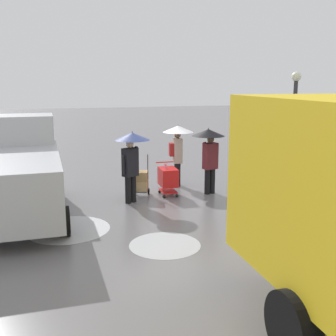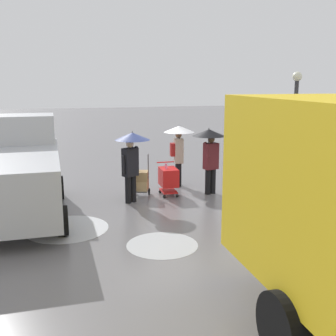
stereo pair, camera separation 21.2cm
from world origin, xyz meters
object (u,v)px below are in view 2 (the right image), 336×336
shopping_cart_vendor (168,178)px  street_lamp (294,123)px  cargo_van_parked_right (21,173)px  pedestrian_white_side (131,150)px  pedestrian_pink_side (179,141)px  hand_dolly_boxes (140,181)px  pedestrian_black_side (210,146)px

shopping_cart_vendor → street_lamp: size_ratio=0.27×
cargo_van_parked_right → pedestrian_white_side: size_ratio=2.49×
pedestrian_pink_side → hand_dolly_boxes: bearing=32.4°
pedestrian_white_side → shopping_cart_vendor: bearing=-160.8°
cargo_van_parked_right → pedestrian_pink_side: 5.37m
cargo_van_parked_right → street_lamp: (-7.82, 0.65, 1.19)m
pedestrian_pink_side → pedestrian_black_side: 1.42m
cargo_van_parked_right → street_lamp: size_ratio=1.38×
shopping_cart_vendor → hand_dolly_boxes: bearing=-4.9°
hand_dolly_boxes → street_lamp: 5.01m
cargo_van_parked_right → street_lamp: street_lamp is taller
hand_dolly_boxes → pedestrian_pink_side: (-1.55, -0.98, 1.07)m
cargo_van_parked_right → pedestrian_black_side: size_ratio=2.49×
pedestrian_pink_side → pedestrian_black_side: bearing=116.9°
shopping_cart_vendor → hand_dolly_boxes: size_ratio=0.79×
cargo_van_parked_right → pedestrian_pink_side: (-5.00, -1.91, 0.39)m
shopping_cart_vendor → hand_dolly_boxes: (0.89, -0.08, -0.07)m
shopping_cart_vendor → hand_dolly_boxes: 0.90m
pedestrian_black_side → street_lamp: size_ratio=0.56×
pedestrian_pink_side → pedestrian_black_side: (-0.64, 1.27, 0.01)m
cargo_van_parked_right → shopping_cart_vendor: (-4.35, -0.85, -0.61)m
cargo_van_parked_right → pedestrian_white_side: bearing=-172.5°
shopping_cart_vendor → street_lamp: street_lamp is taller
cargo_van_parked_right → pedestrian_pink_side: size_ratio=2.49×
pedestrian_black_side → street_lamp: (-2.17, 1.29, 0.79)m
pedestrian_black_side → street_lamp: bearing=149.3°
hand_dolly_boxes → street_lamp: (-4.37, 1.57, 1.87)m
pedestrian_black_side → pedestrian_white_side: same height
cargo_van_parked_right → hand_dolly_boxes: cargo_van_parked_right is taller
cargo_van_parked_right → pedestrian_black_side: cargo_van_parked_right is taller
pedestrian_pink_side → pedestrian_black_side: same height
pedestrian_pink_side → pedestrian_white_side: (1.92, 1.50, 0.01)m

